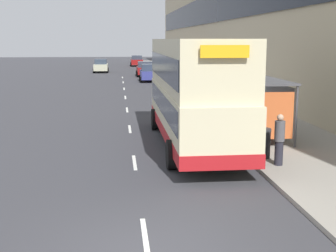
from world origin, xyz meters
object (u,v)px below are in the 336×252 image
object	(u,v)px
car_2	(137,61)
pedestrian_at_shelter	(279,139)
pedestrian_1	(264,112)
car_3	(149,73)
bus_shelter	(270,98)
car_0	(145,69)
litter_bin	(263,143)
car_1	(101,66)
double_decker_bus_near	(193,90)

from	to	relation	value
car_2	pedestrian_at_shelter	distance (m)	62.08
pedestrian_1	car_3	bearing A→B (deg)	97.21
bus_shelter	car_0	bearing A→B (deg)	94.82
litter_bin	pedestrian_at_shelter	bearing A→B (deg)	-78.35
car_0	litter_bin	distance (m)	39.69
car_3	pedestrian_at_shelter	bearing A→B (deg)	-86.46
car_1	car_2	world-z (taller)	car_1
litter_bin	car_0	bearing A→B (deg)	92.68
car_3	double_decker_bus_near	bearing A→B (deg)	-90.41
double_decker_bus_near	car_2	world-z (taller)	double_decker_bus_near
car_1	pedestrian_at_shelter	distance (m)	48.46
litter_bin	pedestrian_1	bearing A→B (deg)	72.17
bus_shelter	pedestrian_at_shelter	xyz separation A→B (m)	(-1.01, -4.16, -0.85)
car_2	litter_bin	size ratio (longest dim) A/B	3.90
car_1	litter_bin	xyz separation A→B (m)	(7.27, -46.82, -0.19)
pedestrian_at_shelter	pedestrian_1	distance (m)	6.23
bus_shelter	litter_bin	distance (m)	3.55
car_1	car_0	bearing A→B (deg)	127.02
pedestrian_1	bus_shelter	bearing A→B (deg)	-101.60
pedestrian_at_shelter	car_3	bearing A→B (deg)	93.54
car_0	car_1	distance (m)	8.99
double_decker_bus_near	pedestrian_at_shelter	world-z (taller)	double_decker_bus_near
bus_shelter	car_3	size ratio (longest dim) A/B	1.08
pedestrian_1	pedestrian_at_shelter	bearing A→B (deg)	-102.97
double_decker_bus_near	car_2	size ratio (longest dim) A/B	2.66
pedestrian_at_shelter	car_2	bearing A→B (deg)	92.01
pedestrian_at_shelter	pedestrian_1	bearing A→B (deg)	77.03
car_3	litter_bin	distance (m)	32.52
car_3	bus_shelter	bearing A→B (deg)	-84.01
car_2	litter_bin	world-z (taller)	car_2
pedestrian_at_shelter	pedestrian_1	xyz separation A→B (m)	(1.40, 6.07, -0.03)
car_0	car_2	distance (m)	21.35
double_decker_bus_near	car_0	size ratio (longest dim) A/B	2.63
bus_shelter	pedestrian_at_shelter	bearing A→B (deg)	-103.60
car_0	car_2	bearing A→B (deg)	90.29
pedestrian_1	car_1	bearing A→B (deg)	102.00
bus_shelter	car_0	world-z (taller)	bus_shelter
car_3	pedestrian_1	distance (m)	27.67
pedestrian_1	litter_bin	world-z (taller)	pedestrian_1
car_1	pedestrian_1	size ratio (longest dim) A/B	2.38
pedestrian_at_shelter	litter_bin	size ratio (longest dim) A/B	1.64
car_3	car_2	bearing A→B (deg)	90.21
car_3	litter_bin	xyz separation A→B (m)	(1.86, -32.47, -0.22)
car_0	car_1	xyz separation A→B (m)	(-5.41, 7.17, 0.01)
double_decker_bus_near	car_0	bearing A→B (deg)	89.66
car_0	pedestrian_1	distance (m)	34.81
bus_shelter	car_0	size ratio (longest dim) A/B	1.01
car_0	bus_shelter	bearing A→B (deg)	-85.18
double_decker_bus_near	car_3	xyz separation A→B (m)	(0.22, 29.76, -1.40)
car_0	car_2	xyz separation A→B (m)	(-0.11, 21.34, 0.00)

